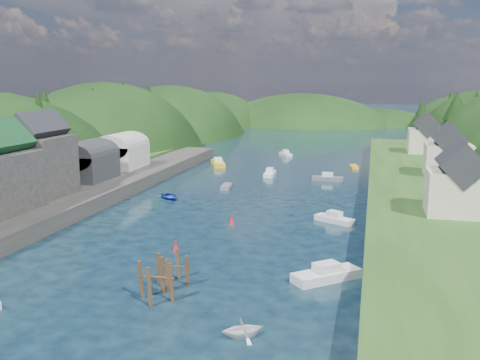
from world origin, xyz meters
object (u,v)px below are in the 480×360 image
(piling_cluster_near, at_px, (156,284))
(channel_buoy_near, at_px, (176,247))
(channel_buoy_far, at_px, (232,220))
(piling_cluster_far, at_px, (173,272))

(piling_cluster_near, distance_m, channel_buoy_near, 12.37)
(channel_buoy_far, bearing_deg, piling_cluster_near, -90.04)
(piling_cluster_near, height_order, channel_buoy_far, piling_cluster_near)
(channel_buoy_near, height_order, channel_buoy_far, same)
(piling_cluster_far, bearing_deg, channel_buoy_near, 109.30)
(piling_cluster_near, xyz_separation_m, channel_buoy_far, (0.02, 23.66, -0.84))
(piling_cluster_far, xyz_separation_m, channel_buoy_far, (-0.09, 20.23, -0.61))
(piling_cluster_near, relative_size, channel_buoy_far, 3.43)
(piling_cluster_far, height_order, channel_buoy_far, piling_cluster_far)
(channel_buoy_near, xyz_separation_m, channel_buoy_far, (2.91, 11.66, 0.00))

